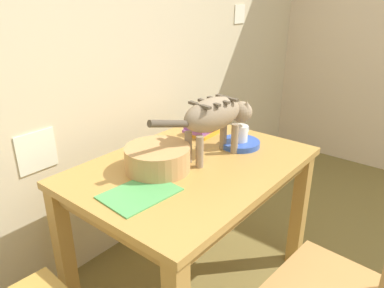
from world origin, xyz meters
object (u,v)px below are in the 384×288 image
Objects in this scene: dining_table at (192,181)px; book_stack at (202,130)px; wicker_basket at (158,158)px; coffee_mug at (241,133)px; cat at (216,116)px; saucer_bowl at (240,143)px; magazine at (140,193)px.

book_stack is (0.34, 0.20, 0.12)m from dining_table.
book_stack is 0.60× the size of wicker_basket.
wicker_basket is (-0.15, 0.08, 0.15)m from dining_table.
dining_table is at bearing -28.44° from wicker_basket.
cat is at bearing 171.65° from coffee_mug.
book_stack is (0.01, 0.26, 0.01)m from saucer_bowl.
wicker_basket is (0.20, 0.10, 0.05)m from magazine.
coffee_mug is at bearing -10.44° from dining_table.
cat is 0.54m from magazine.
saucer_bowl is 0.06m from coffee_mug.
coffee_mug is 0.27m from book_stack.
book_stack is (0.01, 0.26, -0.05)m from coffee_mug.
coffee_mug is 0.67× the size of book_stack.
magazine is at bearing -83.46° from cat.
magazine is 0.23m from wicker_basket.
book_stack is at bearing 22.11° from magazine.
dining_table is 0.23m from wicker_basket.
dining_table is 0.34m from cat.
book_stack reaches higher than dining_table.
cat is 0.23m from coffee_mug.
cat reaches higher than saucer_bowl.
wicker_basket is (-0.48, -0.12, 0.03)m from book_stack.
cat is 3.02× the size of saucer_bowl.
wicker_basket reaches higher than magazine.
cat is 3.53× the size of book_stack.
saucer_bowl is at bearing -10.57° from dining_table.
dining_table is at bearing 169.43° from saucer_bowl.
saucer_bowl is 0.68m from magazine.
cat is 5.30× the size of coffee_mug.
saucer_bowl is 1.17× the size of book_stack.
coffee_mug is 0.50m from wicker_basket.
dining_table is 0.37m from magazine.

